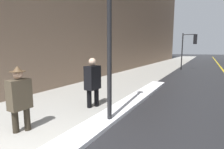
% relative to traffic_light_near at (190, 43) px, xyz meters
% --- Properties ---
extents(sidewalk_slab, '(4.00, 80.00, 0.01)m').
position_rel_traffic_light_near_xyz_m(sidewalk_slab, '(-3.10, -1.80, -2.51)').
color(sidewalk_slab, '#9E9B93').
rests_on(sidewalk_slab, ground).
extents(snow_bank_curb, '(0.68, 8.87, 0.10)m').
position_rel_traffic_light_near_xyz_m(snow_bank_curb, '(-0.90, -12.69, -2.47)').
color(snow_bank_curb, white).
rests_on(snow_bank_curb, ground).
extents(traffic_light_near, '(1.31, 0.33, 3.50)m').
position_rel_traffic_light_near_xyz_m(traffic_light_near, '(0.00, 0.00, 0.00)').
color(traffic_light_near, black).
rests_on(traffic_light_near, ground).
extents(pedestrian_in_fedora, '(0.33, 0.49, 1.57)m').
position_rel_traffic_light_near_xyz_m(pedestrian_in_fedora, '(-2.31, -15.80, -1.66)').
color(pedestrian_in_fedora, '#2A241B').
rests_on(pedestrian_in_fedora, ground).
extents(pedestrian_nearside, '(0.34, 0.55, 1.66)m').
position_rel_traffic_light_near_xyz_m(pedestrian_nearside, '(-1.84, -13.52, -1.60)').
color(pedestrian_nearside, black).
rests_on(pedestrian_nearside, ground).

